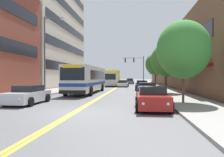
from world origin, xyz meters
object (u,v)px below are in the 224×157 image
car_white_moving_second (123,84)px  street_tree_right_mid (166,60)px  car_silver_parked_left_mid (28,95)px  car_black_moving_third (130,81)px  car_dark_grey_parked_right_mid (141,84)px  car_slate_blue_moving_lead (130,82)px  street_tree_right_near (183,50)px  box_truck (113,78)px  car_champagne_parked_left_near (91,84)px  car_beige_parked_left_far (97,83)px  traffic_signal_mast (136,65)px  fire_hydrant (165,92)px  car_charcoal_parked_right_far (147,90)px  car_navy_parked_right_end (142,86)px  city_bus (87,78)px  car_red_parked_right_foreground (152,99)px  street_tree_right_far (155,64)px  street_lamp_left_near (48,49)px

car_white_moving_second → street_tree_right_mid: 17.47m
car_silver_parked_left_mid → car_black_moving_third: 56.72m
car_dark_grey_parked_right_mid → car_slate_blue_moving_lead: bearing=100.1°
car_silver_parked_left_mid → street_tree_right_near: size_ratio=0.78×
car_slate_blue_moving_lead → box_truck: box_truck is taller
car_champagne_parked_left_near → street_tree_right_near: 24.39m
car_silver_parked_left_mid → car_beige_parked_left_far: car_silver_parked_left_mid is taller
car_beige_parked_left_far → car_slate_blue_moving_lead: 14.71m
car_black_moving_third → box_truck: 27.24m
car_dark_grey_parked_right_mid → traffic_signal_mast: traffic_signal_mast is taller
box_truck → fire_hydrant: 25.50m
car_silver_parked_left_mid → car_charcoal_parked_right_far: bearing=39.1°
car_navy_parked_right_end → traffic_signal_mast: traffic_signal_mast is taller
car_beige_parked_left_far → street_tree_right_mid: street_tree_right_mid is taller
traffic_signal_mast → street_tree_right_mid: 26.98m
car_dark_grey_parked_right_mid → car_slate_blue_moving_lead: size_ratio=0.97×
car_silver_parked_left_mid → car_dark_grey_parked_right_mid: (8.75, 28.60, -0.05)m
city_bus → car_dark_grey_parked_right_mid: size_ratio=2.75×
car_red_parked_right_foreground → street_tree_right_mid: size_ratio=0.76×
car_beige_parked_left_far → car_black_moving_third: size_ratio=1.00×
car_red_parked_right_foreground → car_charcoal_parked_right_far: (0.14, 8.85, -0.00)m
street_tree_right_far → car_dark_grey_parked_right_mid: bearing=109.2°
car_white_moving_second → box_truck: (-2.25, 3.11, 1.09)m
car_slate_blue_moving_lead → car_red_parked_right_foreground: bearing=-86.9°
city_bus → car_charcoal_parked_right_far: (6.84, -3.73, -1.11)m
car_dark_grey_parked_right_mid → box_truck: box_truck is taller
car_navy_parked_right_end → fire_hydrant: (1.69, -12.00, -0.03)m
car_white_moving_second → box_truck: 3.99m
car_dark_grey_parked_right_mid → car_white_moving_second: bearing=-145.5°
car_white_moving_second → street_tree_right_far: 7.78m
city_bus → car_beige_parked_left_far: bearing=96.2°
car_slate_blue_moving_lead → box_truck: 13.67m
car_black_moving_third → street_lamp_left_near: (-6.58, -51.25, 3.88)m
car_white_moving_second → traffic_signal_mast: 11.65m
car_charcoal_parked_right_far → car_black_moving_third: size_ratio=0.99×
car_silver_parked_left_mid → car_beige_parked_left_far: size_ratio=0.98×
car_beige_parked_left_far → car_charcoal_parked_right_far: car_charcoal_parked_right_far is taller
box_truck → street_tree_right_far: size_ratio=1.40×
car_dark_grey_parked_right_mid → street_lamp_left_near: bearing=-111.9°
street_lamp_left_near → city_bus: bearing=65.6°
car_charcoal_parked_right_far → car_slate_blue_moving_lead: bearing=94.1°
street_tree_right_near → car_red_parked_right_foreground: bearing=-131.7°
car_navy_parked_right_end → city_bus: bearing=-137.8°
car_dark_grey_parked_right_mid → car_white_moving_second: car_white_moving_second is taller
car_navy_parked_right_end → box_truck: 13.66m
street_tree_right_mid → car_red_parked_right_foreground: bearing=-101.5°
car_champagne_parked_left_near → car_dark_grey_parked_right_mid: size_ratio=1.02×
car_red_parked_right_foreground → car_dark_grey_parked_right_mid: (0.12, 30.32, -0.07)m
car_slate_blue_moving_lead → car_black_moving_third: size_ratio=1.02×
street_tree_right_near → traffic_signal_mast: bearing=94.9°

